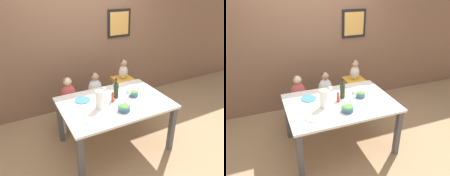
{
  "view_description": "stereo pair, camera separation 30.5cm",
  "coord_description": "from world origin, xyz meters",
  "views": [
    {
      "loc": [
        -1.26,
        -2.37,
        2.27
      ],
      "look_at": [
        0.0,
        0.08,
        0.94
      ],
      "focal_mm": 35.0,
      "sensor_mm": 36.0,
      "label": 1
    },
    {
      "loc": [
        -0.98,
        -2.49,
        2.27
      ],
      "look_at": [
        0.0,
        0.08,
        0.94
      ],
      "focal_mm": 35.0,
      "sensor_mm": 36.0,
      "label": 2
    }
  ],
  "objects": [
    {
      "name": "wall_back",
      "position": [
        0.0,
        1.39,
        1.35
      ],
      "size": [
        10.0,
        0.09,
        2.7
      ],
      "color": "brown",
      "rests_on": "ground_plane"
    },
    {
      "name": "person_child_left",
      "position": [
        -0.44,
        0.77,
        0.67
      ],
      "size": [
        0.25,
        0.18,
        0.48
      ],
      "color": "#C64C4C",
      "rests_on": "chair_far_left"
    },
    {
      "name": "ground_plane",
      "position": [
        0.0,
        0.0,
        0.0
      ],
      "size": [
        14.0,
        14.0,
        0.0
      ],
      "primitive_type": "plane",
      "color": "#9E7A56"
    },
    {
      "name": "salad_bowl_small",
      "position": [
        0.33,
        0.03,
        0.8
      ],
      "size": [
        0.14,
        0.14,
        0.08
      ],
      "color": "#335675",
      "rests_on": "dining_table"
    },
    {
      "name": "dinner_plate_back_right",
      "position": [
        0.48,
        0.25,
        0.77
      ],
      "size": [
        0.22,
        0.22,
        0.01
      ],
      "color": "silver",
      "rests_on": "dining_table"
    },
    {
      "name": "person_baby_right",
      "position": [
        0.58,
        0.77,
        0.89
      ],
      "size": [
        0.17,
        0.13,
        0.36
      ],
      "color": "beige",
      "rests_on": "chair_right_highchair"
    },
    {
      "name": "dinner_plate_front_left",
      "position": [
        -0.45,
        -0.26,
        0.77
      ],
      "size": [
        0.22,
        0.22,
        0.01
      ],
      "color": "silver",
      "rests_on": "dining_table"
    },
    {
      "name": "salad_bowl_large",
      "position": [
        -0.0,
        -0.26,
        0.8
      ],
      "size": [
        0.17,
        0.17,
        0.08
      ],
      "color": "#335675",
      "rests_on": "dining_table"
    },
    {
      "name": "dinner_plate_back_left",
      "position": [
        -0.39,
        0.24,
        0.77
      ],
      "size": [
        0.22,
        0.22,
        0.01
      ],
      "color": "teal",
      "rests_on": "dining_table"
    },
    {
      "name": "chair_right_highchair",
      "position": [
        0.58,
        0.77,
        0.56
      ],
      "size": [
        0.35,
        0.36,
        0.7
      ],
      "color": "silver",
      "rests_on": "ground_plane"
    },
    {
      "name": "dining_table",
      "position": [
        0.0,
        0.0,
        0.66
      ],
      "size": [
        1.5,
        1.04,
        0.76
      ],
      "color": "white",
      "rests_on": "ground_plane"
    },
    {
      "name": "condiment_bottle_hot_sauce",
      "position": [
        -0.02,
        0.01,
        0.83
      ],
      "size": [
        0.04,
        0.04,
        0.15
      ],
      "color": "red",
      "rests_on": "dining_table"
    },
    {
      "name": "wine_bottle",
      "position": [
        0.08,
        0.1,
        0.88
      ],
      "size": [
        0.07,
        0.07,
        0.3
      ],
      "color": "#232D19",
      "rests_on": "dining_table"
    },
    {
      "name": "wine_glass_far",
      "position": [
        -0.08,
        0.19,
        0.88
      ],
      "size": [
        0.07,
        0.07,
        0.17
      ],
      "color": "white",
      "rests_on": "dining_table"
    },
    {
      "name": "chair_far_left",
      "position": [
        -0.44,
        0.77,
        0.37
      ],
      "size": [
        0.41,
        0.42,
        0.44
      ],
      "color": "silver",
      "rests_on": "ground_plane"
    },
    {
      "name": "wine_glass_near",
      "position": [
        0.19,
        -0.05,
        0.88
      ],
      "size": [
        0.07,
        0.07,
        0.17
      ],
      "color": "white",
      "rests_on": "dining_table"
    },
    {
      "name": "person_child_center",
      "position": [
        0.03,
        0.77,
        0.67
      ],
      "size": [
        0.25,
        0.18,
        0.48
      ],
      "color": "silver",
      "rests_on": "chair_far_center"
    },
    {
      "name": "paper_towel_roll",
      "position": [
        -0.26,
        -0.06,
        0.89
      ],
      "size": [
        0.11,
        0.11,
        0.25
      ],
      "color": "white",
      "rests_on": "dining_table"
    },
    {
      "name": "chair_far_center",
      "position": [
        0.03,
        0.77,
        0.37
      ],
      "size": [
        0.41,
        0.42,
        0.44
      ],
      "color": "silver",
      "rests_on": "ground_plane"
    }
  ]
}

